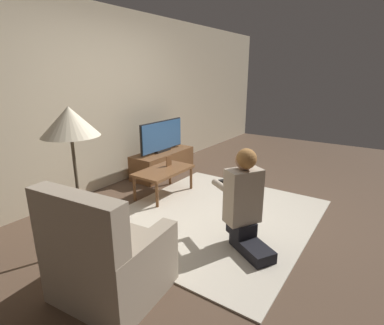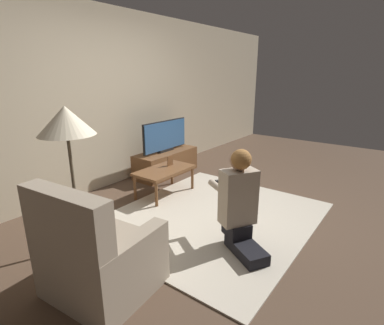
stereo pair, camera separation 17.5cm
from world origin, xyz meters
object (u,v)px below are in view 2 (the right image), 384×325
Objects in this scene: coffee_table at (165,172)px; person_kneeling at (239,201)px; tv at (165,136)px; armchair at (99,258)px; floor_lamp at (66,126)px.

person_kneeling reaches higher than coffee_table.
tv is 2.45m from person_kneeling.
armchair is at bearing -148.59° from tv.
floor_lamp is 1.20m from armchair.
floor_lamp is (-2.22, -0.82, 0.56)m from tv.
coffee_table is (-0.69, -0.60, -0.33)m from tv.
armchair is (-1.80, -0.92, -0.04)m from coffee_table.
armchair is at bearing -111.27° from floor_lamp.
person_kneeling is at bearing -111.21° from coffee_table.
floor_lamp is at bearing -27.16° from armchair.
tv is 2.94m from armchair.
person_kneeling is (-0.58, -1.49, 0.16)m from coffee_table.
floor_lamp reaches higher than tv.
floor_lamp reaches higher than armchair.
armchair is (-2.49, -1.52, -0.37)m from tv.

